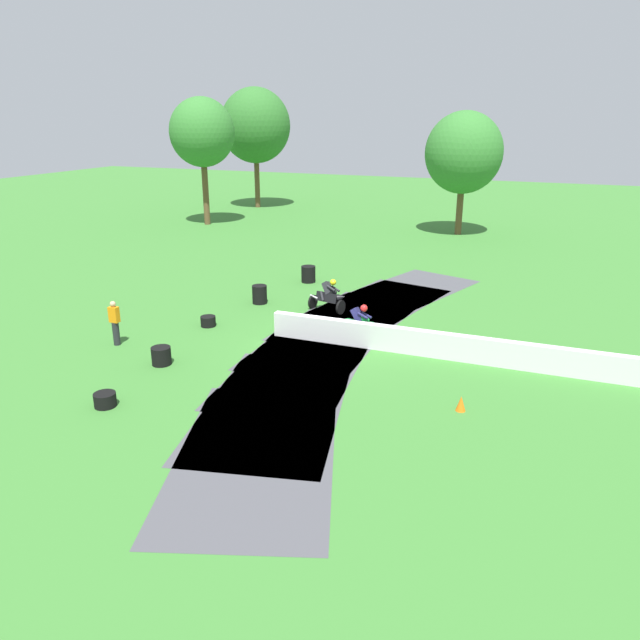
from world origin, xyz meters
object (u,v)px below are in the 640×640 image
object	(u,v)px
motorcycle_lead_black	(329,296)
motorcycle_chase_green	(360,324)
tire_stack_far	(161,356)
tire_stack_mid_b	(208,321)
traffic_cone	(461,403)
tire_stack_extra_a	(105,400)
tire_stack_mid_a	(260,294)
tire_stack_near	(308,274)
track_marshal	(115,323)

from	to	relation	value
motorcycle_lead_black	motorcycle_chase_green	xyz separation A→B (m)	(2.34, -2.93, 0.01)
tire_stack_far	tire_stack_mid_b	bearing A→B (deg)	99.08
traffic_cone	tire_stack_extra_a	bearing A→B (deg)	-159.53
tire_stack_extra_a	tire_stack_far	bearing A→B (deg)	96.45
tire_stack_mid_b	motorcycle_lead_black	bearing A→B (deg)	44.25
motorcycle_lead_black	tire_stack_far	size ratio (longest dim) A/B	2.67
motorcycle_chase_green	tire_stack_mid_b	distance (m)	6.07
tire_stack_far	traffic_cone	xyz separation A→B (m)	(9.72, 0.37, -0.08)
tire_stack_extra_a	traffic_cone	size ratio (longest dim) A/B	1.41
motorcycle_lead_black	tire_stack_extra_a	world-z (taller)	motorcycle_lead_black
tire_stack_mid_b	tire_stack_far	distance (m)	3.90
motorcycle_chase_green	traffic_cone	distance (m)	5.99
tire_stack_mid_a	tire_stack_far	size ratio (longest dim) A/B	1.24
tire_stack_near	traffic_cone	bearing A→B (deg)	-49.73
tire_stack_mid_a	traffic_cone	bearing A→B (deg)	-35.02
tire_stack_mid_b	track_marshal	world-z (taller)	track_marshal
tire_stack_mid_a	track_marshal	xyz separation A→B (m)	(-2.42, -6.39, 0.42)
motorcycle_chase_green	tire_stack_far	xyz separation A→B (m)	(-5.40, -4.50, -0.35)
tire_stack_far	track_marshal	xyz separation A→B (m)	(-2.57, 0.90, 0.52)
tire_stack_near	tire_stack_mid_b	xyz separation A→B (m)	(-1.06, -7.47, -0.20)
motorcycle_lead_black	traffic_cone	xyz separation A→B (m)	(6.66, -7.06, -0.42)
motorcycle_lead_black	tire_stack_extra_a	distance (m)	10.91
tire_stack_mid_b	tire_stack_extra_a	distance (m)	7.04
tire_stack_mid_b	tire_stack_mid_a	bearing A→B (deg)	82.22
motorcycle_lead_black	tire_stack_near	xyz separation A→B (m)	(-2.62, 3.89, -0.24)
tire_stack_far	traffic_cone	distance (m)	9.73
motorcycle_chase_green	tire_stack_extra_a	distance (m)	9.15
motorcycle_chase_green	traffic_cone	size ratio (longest dim) A/B	3.87
tire_stack_mid_b	tire_stack_far	bearing A→B (deg)	-80.92
tire_stack_extra_a	motorcycle_chase_green	bearing A→B (deg)	56.49
tire_stack_mid_a	tire_stack_far	bearing A→B (deg)	-88.86
motorcycle_lead_black	tire_stack_mid_a	distance (m)	3.22
motorcycle_lead_black	track_marshal	world-z (taller)	track_marshal
tire_stack_mid_b	traffic_cone	world-z (taller)	traffic_cone
motorcycle_lead_black	tire_stack_mid_a	size ratio (longest dim) A/B	2.14
tire_stack_near	traffic_cone	distance (m)	14.35
track_marshal	traffic_cone	size ratio (longest dim) A/B	3.70
tire_stack_mid_b	tire_stack_extra_a	xyz separation A→B (m)	(0.97, -6.97, -0.00)
motorcycle_chase_green	tire_stack_extra_a	size ratio (longest dim) A/B	2.73
motorcycle_lead_black	tire_stack_far	bearing A→B (deg)	-112.40
tire_stack_near	tire_stack_extra_a	bearing A→B (deg)	-90.38
motorcycle_lead_black	tire_stack_mid_b	distance (m)	5.15
tire_stack_mid_b	traffic_cone	bearing A→B (deg)	-18.58
tire_stack_near	tire_stack_far	bearing A→B (deg)	-92.27
tire_stack_near	tire_stack_far	world-z (taller)	tire_stack_near
track_marshal	tire_stack_mid_a	bearing A→B (deg)	69.23
tire_stack_mid_b	traffic_cone	distance (m)	10.91
motorcycle_chase_green	track_marshal	xyz separation A→B (m)	(-7.97, -3.60, 0.17)
motorcycle_lead_black	tire_stack_extra_a	bearing A→B (deg)	-104.40
tire_stack_extra_a	tire_stack_near	bearing A→B (deg)	89.62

